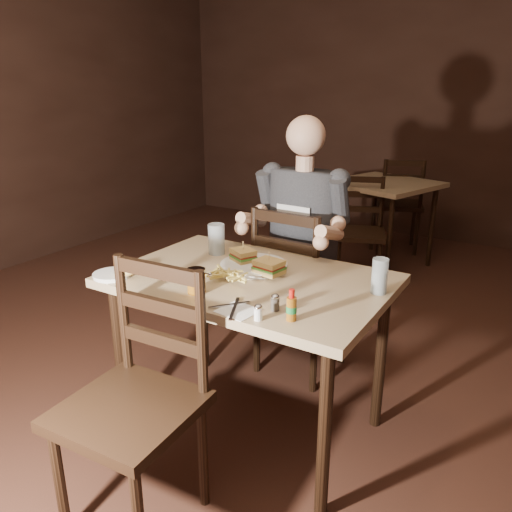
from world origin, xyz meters
The scene contains 24 objects.
room_shell centered at (0.00, 0.00, 1.40)m, with size 7.00×7.00×7.00m.
main_table centered at (0.07, -0.23, 0.69)m, with size 1.19×0.79×0.77m.
bg_table centered at (-0.16, 2.36, 0.68)m, with size 1.01×1.01×0.77m.
chair_far centered at (0.03, 0.38, 0.49)m, with size 0.45×0.49×0.97m, color black, non-canonical shape.
chair_near centered at (0.00, -0.92, 0.48)m, with size 0.45×0.49×0.97m, color black, non-canonical shape.
bg_chair_far centered at (-0.16, 2.91, 0.46)m, with size 0.43×0.47×0.92m, color black, non-canonical shape.
bg_chair_near centered at (-0.16, 1.81, 0.43)m, with size 0.40×0.44×0.87m, color black, non-canonical shape.
diner centered at (0.03, 0.33, 0.96)m, with size 0.53×0.42×0.92m, color #323338, non-canonical shape.
dinner_plate centered at (0.03, -0.13, 0.78)m, with size 0.30×0.30×0.02m, color white.
sandwich_left centered at (-0.03, -0.12, 0.83)m, with size 0.11×0.09×0.10m, color tan, non-canonical shape.
sandwich_right centered at (0.14, -0.19, 0.84)m, with size 0.12×0.10×0.10m, color tan, non-canonical shape.
fries_pile centered at (0.02, -0.32, 0.81)m, with size 0.24×0.17×0.04m, color #F4DB60, non-canonical shape.
ketchup_dollop centered at (0.14, -0.16, 0.79)m, with size 0.04×0.04×0.01m, color maroon.
glass_left centered at (-0.24, -0.04, 0.85)m, with size 0.08×0.08×0.15m, color silver.
glass_right centered at (0.61, -0.11, 0.84)m, with size 0.06×0.06×0.15m, color silver.
hot_sauce centered at (0.43, -0.52, 0.83)m, with size 0.04×0.04×0.12m, color brown, non-canonical shape.
salt_shaker centered at (0.32, -0.58, 0.80)m, with size 0.03×0.03×0.06m, color white, non-canonical shape.
pepper_shaker centered at (0.34, -0.47, 0.80)m, with size 0.03×0.03×0.06m, color #38332D, non-canonical shape.
syrup_dispenser centered at (-0.02, -0.49, 0.82)m, with size 0.08×0.08×0.10m, color brown, non-canonical shape.
napkin centered at (0.22, -0.55, 0.77)m, with size 0.14×0.13×0.00m, color white.
knife centered at (0.20, -0.55, 0.78)m, with size 0.01×0.20×0.00m, color silver.
fork centered at (0.17, -0.53, 0.78)m, with size 0.01×0.16×0.01m, color silver.
side_plate centered at (-0.44, -0.54, 0.78)m, with size 0.16×0.16×0.01m, color white.
bread_roll centered at (-0.38, -0.52, 0.81)m, with size 0.09×0.08×0.05m, color #D9B364.
Camera 1 is at (1.16, -1.95, 1.56)m, focal length 35.00 mm.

